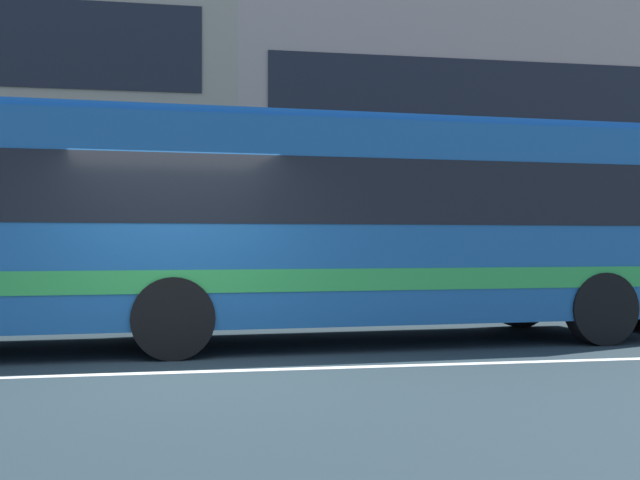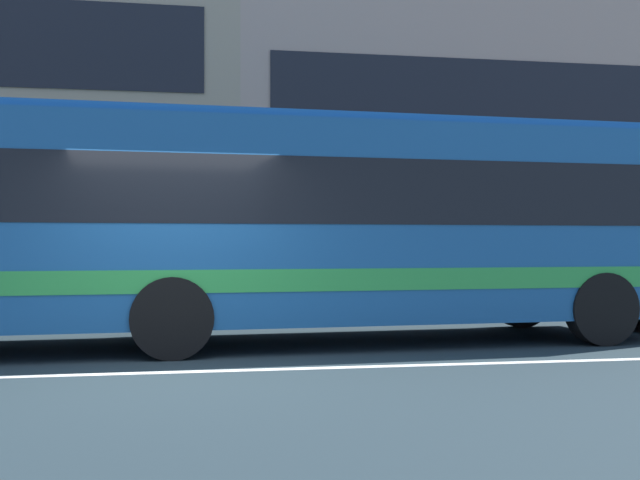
% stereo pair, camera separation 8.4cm
% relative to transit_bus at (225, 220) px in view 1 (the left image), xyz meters
% --- Properties ---
extents(ground_plane, '(160.00, 160.00, 0.00)m').
position_rel_transit_bus_xyz_m(ground_plane, '(-0.64, -2.15, -1.71)').
color(ground_plane, '#212F34').
extents(lane_centre_line, '(60.00, 0.16, 0.01)m').
position_rel_transit_bus_xyz_m(lane_centre_line, '(-0.64, -2.15, -1.71)').
color(lane_centre_line, silver).
rests_on(lane_centre_line, ground_plane).
extents(apartment_block_right, '(18.26, 10.30, 9.03)m').
position_rel_transit_bus_xyz_m(apartment_block_right, '(9.92, 13.30, 2.80)').
color(apartment_block_right, tan).
rests_on(apartment_block_right, ground_plane).
extents(transit_bus, '(12.23, 3.21, 3.10)m').
position_rel_transit_bus_xyz_m(transit_bus, '(0.00, 0.00, 0.00)').
color(transit_bus, '#1A518A').
rests_on(transit_bus, ground_plane).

